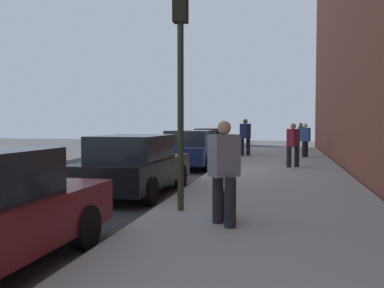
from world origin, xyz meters
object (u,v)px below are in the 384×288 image
Objects in this scene: pedestrian_navy_coat at (245,136)px; parked_car_navy at (192,149)px; pedestrian_burgundy_coat at (293,144)px; pedestrian_blue_coat at (305,139)px; parked_car_red at (213,142)px; parked_car_black at (134,165)px; traffic_light_pole at (181,59)px; rolling_suitcase at (221,204)px; pedestrian_grey_coat at (224,170)px; pedestrian_olive_coat at (301,135)px.

parked_car_navy is at bearing 160.73° from pedestrian_navy_coat.
pedestrian_burgundy_coat is at bearing -95.79° from parked_car_navy.
parked_car_red is at bearing 76.80° from pedestrian_blue_coat.
traffic_light_pole is (-2.38, -1.77, 2.28)m from parked_car_black.
pedestrian_navy_coat is 14.69m from rolling_suitcase.
pedestrian_grey_coat is 1.98× the size of rolling_suitcase.
pedestrian_olive_coat is (11.40, -0.69, -0.01)m from pedestrian_burgundy_coat.
pedestrian_blue_coat reaches higher than parked_car_black.
parked_car_navy is 1.06× the size of parked_car_red.
pedestrian_grey_coat is 2.44m from traffic_light_pole.
rolling_suitcase is (-14.35, 2.08, -0.61)m from pedestrian_blue_coat.
pedestrian_navy_coat is at bearing -0.07° from traffic_light_pole.
rolling_suitcase is (-2.98, -2.63, -0.35)m from parked_car_black.
parked_car_red is (12.47, 0.00, -0.00)m from parked_car_black.
parked_car_red is (5.74, 0.07, -0.00)m from parked_car_navy.
parked_car_red is 4.85m from pedestrian_blue_coat.
rolling_suitcase is at bearing 174.21° from pedestrian_olive_coat.
traffic_light_pole is 4.93× the size of rolling_suitcase.
pedestrian_olive_coat is (21.16, -1.98, -0.04)m from pedestrian_grey_coat.
traffic_light_pole reaches higher than parked_car_black.
pedestrian_navy_coat is (5.33, 2.25, 0.11)m from pedestrian_burgundy_coat.
pedestrian_grey_coat is (-3.43, -2.75, 0.31)m from parked_car_black.
traffic_light_pole reaches higher than pedestrian_navy_coat.
pedestrian_blue_coat is at bearing -22.53° from parked_car_black.
traffic_light_pole is at bearing -143.36° from parked_car_black.
parked_car_navy is at bearing -0.55° from parked_car_black.
pedestrian_grey_coat is 1.05× the size of pedestrian_blue_coat.
pedestrian_burgundy_coat is at bearing 176.53° from pedestrian_olive_coat.
pedestrian_grey_coat reaches higher than pedestrian_olive_coat.
rolling_suitcase is (-9.31, 1.41, -0.63)m from pedestrian_burgundy_coat.
pedestrian_navy_coat is at bearing 84.16° from pedestrian_blue_coat.
pedestrian_grey_coat reaches higher than pedestrian_burgundy_coat.
pedestrian_grey_coat reaches higher than parked_car_navy.
parked_car_navy is 5.74m from parked_car_red.
traffic_light_pole reaches higher than pedestrian_grey_coat.
traffic_light_pole is (-14.04, 0.02, 1.90)m from pedestrian_navy_coat.
pedestrian_burgundy_coat is 5.08m from pedestrian_blue_coat.
parked_car_navy is at bearing 14.79° from pedestrian_grey_coat.
pedestrian_burgundy_coat reaches higher than pedestrian_olive_coat.
rolling_suitcase is (-0.60, -0.86, -2.63)m from traffic_light_pole.
rolling_suitcase is at bearing -138.62° from parked_car_black.
pedestrian_olive_coat is 6.74m from pedestrian_navy_coat.
parked_car_red is at bearing 65.76° from pedestrian_navy_coat.
parked_car_red is 7.08m from pedestrian_olive_coat.
parked_car_black reaches higher than rolling_suitcase.
pedestrian_burgundy_coat is 9.22m from traffic_light_pole.
traffic_light_pole reaches higher than parked_car_navy.
parked_car_black is 5.14× the size of rolling_suitcase.
pedestrian_blue_coat is (14.79, -1.97, -0.04)m from pedestrian_grey_coat.
pedestrian_olive_coat is at bearing -0.16° from pedestrian_blue_coat.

